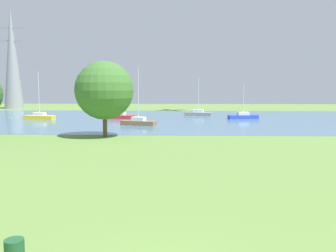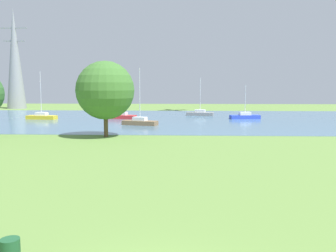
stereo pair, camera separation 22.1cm
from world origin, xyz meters
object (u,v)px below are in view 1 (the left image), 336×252
sailboat_gray (198,113)px  electricity_pylon (12,58)px  sailboat_blue (243,116)px  tree_east_far (104,90)px  sailboat_red (120,116)px  sailboat_brown (139,122)px  sailboat_yellow (40,116)px

sailboat_gray → electricity_pylon: size_ratio=0.29×
electricity_pylon → sailboat_blue: bearing=-27.6°
tree_east_far → electricity_pylon: size_ratio=0.33×
sailboat_red → sailboat_blue: (20.00, 0.84, -0.02)m
tree_east_far → sailboat_brown: bearing=79.7°
sailboat_blue → sailboat_brown: sailboat_brown is taller
sailboat_blue → electricity_pylon: bearing=152.4°
sailboat_yellow → electricity_pylon: 35.24m
sailboat_gray → electricity_pylon: 48.83m
sailboat_brown → electricity_pylon: electricity_pylon is taller
tree_east_far → sailboat_gray: bearing=68.8°
sailboat_blue → sailboat_brown: (-15.78, -10.48, 0.02)m
sailboat_gray → sailboat_blue: (6.99, -5.98, -0.01)m
sailboat_yellow → sailboat_brown: bearing=-25.9°
sailboat_red → sailboat_brown: bearing=-66.3°
sailboat_yellow → sailboat_brown: size_ratio=0.99×
sailboat_red → tree_east_far: size_ratio=0.88×
sailboat_blue → electricity_pylon: 57.55m
sailboat_yellow → electricity_pylon: size_ratio=0.32×
sailboat_red → tree_east_far: tree_east_far is taller
sailboat_gray → tree_east_far: (-10.88, -28.01, 4.35)m
sailboat_yellow → tree_east_far: 24.96m
sailboat_red → sailboat_brown: 10.52m
electricity_pylon → tree_east_far: bearing=-56.3°
sailboat_gray → tree_east_far: bearing=-111.2°
sailboat_gray → sailboat_blue: sailboat_gray is taller
sailboat_red → sailboat_yellow: 12.67m
sailboat_yellow → sailboat_red: bearing=6.8°
sailboat_brown → electricity_pylon: bearing=133.1°
sailboat_red → sailboat_blue: bearing=2.4°
electricity_pylon → sailboat_yellow: bearing=-58.5°
sailboat_blue → tree_east_far: tree_east_far is taller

